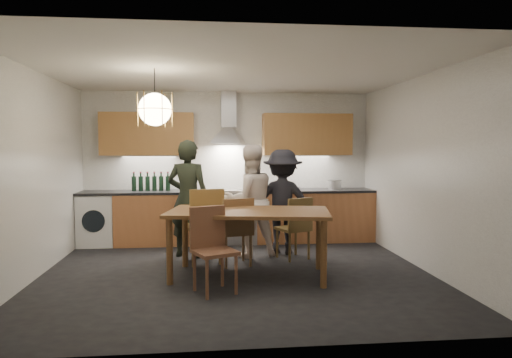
{
  "coord_description": "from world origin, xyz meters",
  "views": [
    {
      "loc": [
        -0.35,
        -5.83,
        1.64
      ],
      "look_at": [
        0.3,
        0.4,
        1.2
      ],
      "focal_mm": 32.0,
      "sensor_mm": 36.0,
      "label": 1
    }
  ],
  "objects": [
    {
      "name": "person_left",
      "position": [
        -0.66,
        0.99,
        0.87
      ],
      "size": [
        0.73,
        0.59,
        1.75
      ],
      "primitive_type": "imported",
      "rotation": [
        0.0,
        0.0,
        2.84
      ],
      "color": "black",
      "rests_on": "ground"
    },
    {
      "name": "wall_fixtures",
      "position": [
        0.0,
        2.07,
        1.87
      ],
      "size": [
        4.3,
        0.54,
        1.1
      ],
      "color": "#BC8448",
      "rests_on": "ground"
    },
    {
      "name": "person_right",
      "position": [
        0.78,
        1.04,
        0.8
      ],
      "size": [
        1.15,
        0.83,
        1.6
      ],
      "primitive_type": "imported",
      "rotation": [
        0.0,
        0.0,
        2.9
      ],
      "color": "black",
      "rests_on": "ground"
    },
    {
      "name": "ground",
      "position": [
        0.0,
        0.0,
        0.0
      ],
      "size": [
        5.0,
        5.0,
        0.0
      ],
      "primitive_type": "plane",
      "color": "black",
      "rests_on": "ground"
    },
    {
      "name": "chair_back_mid",
      "position": [
        0.03,
        0.34,
        0.54
      ],
      "size": [
        0.51,
        0.51,
        0.95
      ],
      "rotation": [
        0.0,
        0.0,
        3.36
      ],
      "color": "brown",
      "rests_on": "ground"
    },
    {
      "name": "counter_run",
      "position": [
        0.02,
        1.95,
        0.45
      ],
      "size": [
        5.0,
        0.62,
        0.9
      ],
      "color": "#CF844F",
      "rests_on": "ground"
    },
    {
      "name": "pendant_lamp",
      "position": [
        -1.0,
        -0.1,
        2.1
      ],
      "size": [
        0.43,
        0.43,
        0.7
      ],
      "color": "black",
      "rests_on": "ground"
    },
    {
      "name": "dining_table",
      "position": [
        0.15,
        -0.16,
        0.75
      ],
      "size": [
        2.14,
        1.33,
        0.84
      ],
      "rotation": [
        0.0,
        0.0,
        -0.17
      ],
      "color": "brown",
      "rests_on": "ground"
    },
    {
      "name": "person_mid",
      "position": [
        0.26,
        0.91,
        0.84
      ],
      "size": [
        0.95,
        0.83,
        1.68
      ],
      "primitive_type": "imported",
      "rotation": [
        0.0,
        0.0,
        3.41
      ],
      "color": "silver",
      "rests_on": "ground"
    },
    {
      "name": "stock_pot",
      "position": [
        1.85,
        1.95,
        0.98
      ],
      "size": [
        0.26,
        0.26,
        0.15
      ],
      "primitive_type": "cylinder",
      "rotation": [
        0.0,
        0.0,
        -0.21
      ],
      "color": "silver",
      "rests_on": "counter_run"
    },
    {
      "name": "mixing_bowl",
      "position": [
        1.06,
        1.89,
        0.94
      ],
      "size": [
        0.37,
        0.37,
        0.07
      ],
      "primitive_type": "imported",
      "rotation": [
        0.0,
        0.0,
        0.35
      ],
      "color": "#B5B5B8",
      "rests_on": "counter_run"
    },
    {
      "name": "chair_back_right",
      "position": [
        0.91,
        0.63,
        0.52
      ],
      "size": [
        0.54,
        0.54,
        0.91
      ],
      "rotation": [
        0.0,
        0.0,
        3.56
      ],
      "color": "brown",
      "rests_on": "ground"
    },
    {
      "name": "room_shell",
      "position": [
        0.0,
        0.0,
        1.71
      ],
      "size": [
        5.02,
        4.52,
        2.61
      ],
      "color": "white",
      "rests_on": "ground"
    },
    {
      "name": "range_stove",
      "position": [
        0.0,
        1.94,
        0.44
      ],
      "size": [
        0.9,
        0.6,
        0.92
      ],
      "color": "silver",
      "rests_on": "ground"
    },
    {
      "name": "chair_front",
      "position": [
        -0.32,
        -0.69,
        0.55
      ],
      "size": [
        0.57,
        0.57,
        0.96
      ],
      "rotation": [
        0.0,
        0.0,
        0.42
      ],
      "color": "brown",
      "rests_on": "ground"
    },
    {
      "name": "chair_back_left",
      "position": [
        -0.41,
        0.5,
        0.61
      ],
      "size": [
        0.6,
        0.6,
        1.07
      ],
      "rotation": [
        0.0,
        0.0,
        3.42
      ],
      "color": "brown",
      "rests_on": "ground"
    },
    {
      "name": "wine_bottles",
      "position": [
        -1.32,
        2.0,
        1.06
      ],
      "size": [
        0.64,
        0.08,
        0.32
      ],
      "color": "black",
      "rests_on": "counter_run"
    }
  ]
}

